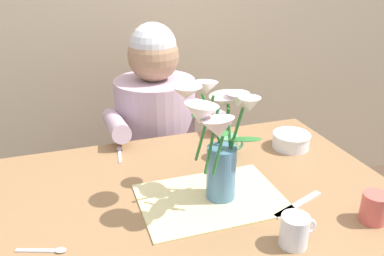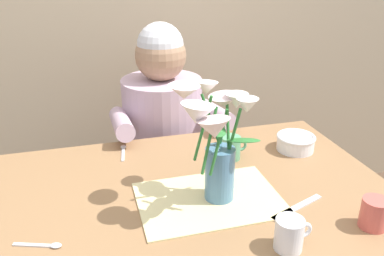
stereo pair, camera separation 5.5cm
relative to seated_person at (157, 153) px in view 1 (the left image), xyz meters
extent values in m
cube|color=olive|center=(-0.05, -0.62, 0.16)|extent=(1.20, 0.80, 0.04)
cylinder|color=olive|center=(0.49, -0.28, -0.21)|extent=(0.06, 0.06, 0.70)
cylinder|color=#4C4C56|center=(0.00, 0.00, -0.36)|extent=(0.30, 0.30, 0.40)
cylinder|color=#BC9EB2|center=(0.00, 0.00, 0.09)|extent=(0.34, 0.34, 0.50)
sphere|color=#A37A5B|center=(0.00, 0.00, 0.44)|extent=(0.21, 0.21, 0.21)
sphere|color=silver|center=(0.00, 0.00, 0.48)|extent=(0.19, 0.19, 0.19)
cylinder|color=#BC9EB2|center=(-0.19, -0.14, 0.22)|extent=(0.07, 0.33, 0.12)
cylinder|color=#BC9EB2|center=(0.19, -0.14, 0.22)|extent=(0.07, 0.33, 0.12)
cube|color=beige|center=(0.00, -0.67, 0.18)|extent=(0.40, 0.28, 0.00)
cylinder|color=teal|center=(0.02, -0.67, 0.26)|extent=(0.08, 0.08, 0.16)
cylinder|color=#2D7533|center=(0.05, -0.67, 0.38)|extent=(0.02, 0.07, 0.17)
cone|color=white|center=(0.07, -0.66, 0.46)|extent=(0.07, 0.07, 0.04)
sphere|color=#E5D14C|center=(0.07, -0.66, 0.47)|extent=(0.02, 0.02, 0.02)
cylinder|color=#2D7533|center=(0.04, -0.65, 0.37)|extent=(0.01, 0.06, 0.16)
cone|color=silver|center=(0.05, -0.63, 0.46)|extent=(0.09, 0.09, 0.04)
sphere|color=#E5D14C|center=(0.05, -0.63, 0.46)|extent=(0.02, 0.02, 0.02)
cylinder|color=#2D7533|center=(0.02, -0.62, 0.38)|extent=(0.06, 0.06, 0.18)
cone|color=white|center=(0.01, -0.57, 0.48)|extent=(0.10, 0.10, 0.04)
sphere|color=#E5D14C|center=(0.01, -0.57, 0.48)|extent=(0.02, 0.02, 0.02)
cylinder|color=#2D7533|center=(-0.02, -0.66, 0.39)|extent=(0.04, 0.05, 0.20)
cone|color=silver|center=(-0.07, -0.64, 0.49)|extent=(0.11, 0.11, 0.04)
sphere|color=#E5D14C|center=(-0.07, -0.64, 0.50)|extent=(0.02, 0.02, 0.02)
cylinder|color=#2D7533|center=(-0.02, -0.70, 0.38)|extent=(0.05, 0.04, 0.18)
cone|color=white|center=(-0.06, -0.74, 0.47)|extent=(0.10, 0.09, 0.06)
sphere|color=#E5D14C|center=(-0.06, -0.74, 0.47)|extent=(0.02, 0.02, 0.02)
cylinder|color=#2D7533|center=(0.00, -0.72, 0.36)|extent=(0.05, 0.02, 0.15)
cone|color=silver|center=(-0.03, -0.77, 0.44)|extent=(0.11, 0.12, 0.06)
sphere|color=#E5D14C|center=(-0.03, -0.77, 0.45)|extent=(0.02, 0.02, 0.02)
cylinder|color=#2D7533|center=(0.05, -0.70, 0.38)|extent=(0.02, 0.07, 0.18)
cone|color=white|center=(0.07, -0.72, 0.47)|extent=(0.08, 0.08, 0.04)
sphere|color=#E5D14C|center=(0.07, -0.72, 0.48)|extent=(0.02, 0.02, 0.02)
ellipsoid|color=#2D7533|center=(-0.01, -0.62, 0.40)|extent=(0.08, 0.10, 0.03)
ellipsoid|color=#2D7533|center=(0.08, -0.70, 0.37)|extent=(0.10, 0.08, 0.02)
ellipsoid|color=#2D7533|center=(0.00, -0.73, 0.42)|extent=(0.08, 0.10, 0.03)
cylinder|color=white|center=(0.39, -0.45, 0.20)|extent=(0.13, 0.13, 0.05)
torus|color=white|center=(0.39, -0.45, 0.23)|extent=(0.14, 0.14, 0.01)
cube|color=silver|center=(0.22, -0.78, 0.18)|extent=(0.18, 0.08, 0.00)
cylinder|color=#CC564C|center=(0.36, -0.90, 0.22)|extent=(0.07, 0.07, 0.08)
cylinder|color=silver|center=(0.11, -0.91, 0.22)|extent=(0.07, 0.07, 0.08)
torus|color=silver|center=(0.15, -0.91, 0.22)|extent=(0.04, 0.01, 0.04)
cylinder|color=#569970|center=(0.14, -0.45, 0.22)|extent=(0.07, 0.07, 0.08)
torus|color=#569970|center=(0.18, -0.45, 0.22)|extent=(0.04, 0.01, 0.04)
cube|color=silver|center=(-0.21, -0.33, 0.18)|extent=(0.02, 0.10, 0.00)
ellipsoid|color=silver|center=(-0.20, -0.27, 0.18)|extent=(0.02, 0.03, 0.01)
cube|color=silver|center=(-0.47, -0.75, 0.18)|extent=(0.10, 0.04, 0.00)
ellipsoid|color=silver|center=(-0.42, -0.76, 0.18)|extent=(0.03, 0.03, 0.01)
camera|label=1|loc=(-0.36, -1.57, 0.82)|focal=37.57mm
camera|label=2|loc=(-0.31, -1.59, 0.82)|focal=37.57mm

